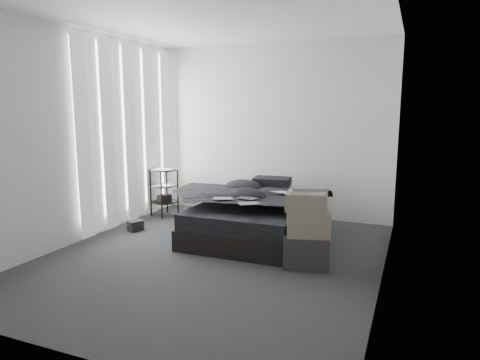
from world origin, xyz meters
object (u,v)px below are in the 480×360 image
at_px(laptop, 280,188).
at_px(side_stand, 164,193).
at_px(box_lower, 306,250).
at_px(bed, 254,228).

height_order(laptop, side_stand, side_stand).
xyz_separation_m(side_stand, box_lower, (2.53, -1.25, -0.19)).
distance_m(laptop, box_lower, 1.08).
distance_m(side_stand, box_lower, 2.83).
height_order(bed, box_lower, box_lower).
height_order(laptop, box_lower, laptop).
bearing_deg(side_stand, laptop, -12.77).
bearing_deg(laptop, box_lower, -38.44).
bearing_deg(laptop, side_stand, -175.10).
height_order(bed, laptop, laptop).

